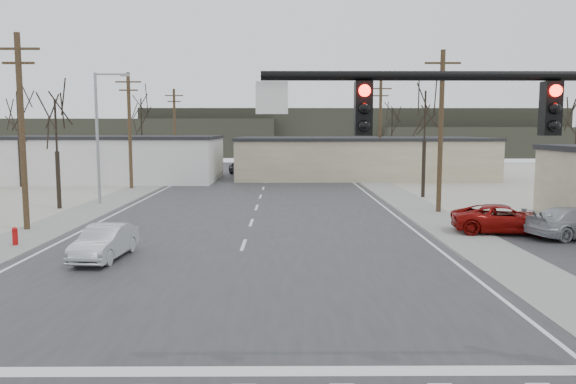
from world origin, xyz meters
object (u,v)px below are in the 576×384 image
(sedan_crossing, at_px, (105,242))
(car_parked_red, at_px, (504,219))
(car_far_a, at_px, (251,173))
(car_far_b, at_px, (240,168))
(fire_hydrant, at_px, (15,236))

(sedan_crossing, xyz_separation_m, car_parked_red, (18.16, 5.50, 0.02))
(car_far_a, distance_m, car_far_b, 7.53)
(car_parked_red, bearing_deg, sedan_crossing, 114.24)
(fire_hydrant, height_order, car_far_a, car_far_a)
(sedan_crossing, distance_m, car_far_b, 41.82)
(fire_hydrant, relative_size, sedan_crossing, 0.21)
(fire_hydrant, height_order, car_parked_red, car_parked_red)
(car_far_a, relative_size, car_far_b, 1.15)
(car_far_b, bearing_deg, fire_hydrant, -124.15)
(fire_hydrant, xyz_separation_m, car_far_b, (7.00, 39.12, 0.31))
(car_far_b, height_order, car_parked_red, car_far_b)
(car_parked_red, bearing_deg, fire_hydrant, 104.47)
(car_far_b, distance_m, car_parked_red, 39.64)
(sedan_crossing, relative_size, car_parked_red, 0.81)
(sedan_crossing, height_order, car_far_b, car_far_b)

